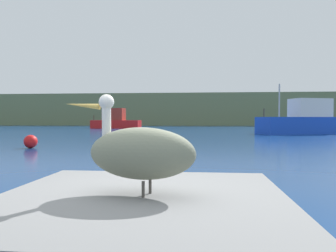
% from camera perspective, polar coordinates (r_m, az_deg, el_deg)
% --- Properties ---
extents(ground_plane, '(260.00, 260.00, 0.00)m').
position_cam_1_polar(ground_plane, '(3.98, -7.84, -17.72)').
color(ground_plane, navy).
extents(hillside_backdrop, '(140.00, 11.20, 5.95)m').
position_cam_1_polar(hillside_backdrop, '(66.41, 4.80, 2.70)').
color(hillside_backdrop, '#6B7A51').
rests_on(hillside_backdrop, ground).
extents(pier_dock, '(2.80, 2.89, 0.55)m').
position_cam_1_polar(pier_dock, '(3.43, -4.45, -15.99)').
color(pier_dock, slate).
rests_on(pier_dock, ground).
extents(pelican, '(1.43, 0.74, 0.98)m').
position_cam_1_polar(pelican, '(3.30, -4.67, -4.40)').
color(pelican, slate).
rests_on(pelican, pier_dock).
extents(fishing_boat_red, '(6.61, 2.49, 3.82)m').
position_cam_1_polar(fishing_boat_red, '(45.77, -8.69, 0.77)').
color(fishing_boat_red, red).
rests_on(fishing_boat_red, ground).
extents(fishing_boat_blue, '(8.20, 4.95, 4.17)m').
position_cam_1_polar(fishing_boat_blue, '(31.01, 22.07, 0.78)').
color(fishing_boat_blue, blue).
rests_on(fishing_boat_blue, ground).
extents(mooring_buoy, '(0.58, 0.58, 0.58)m').
position_cam_1_polar(mooring_buoy, '(16.01, -22.09, -2.42)').
color(mooring_buoy, red).
rests_on(mooring_buoy, ground).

